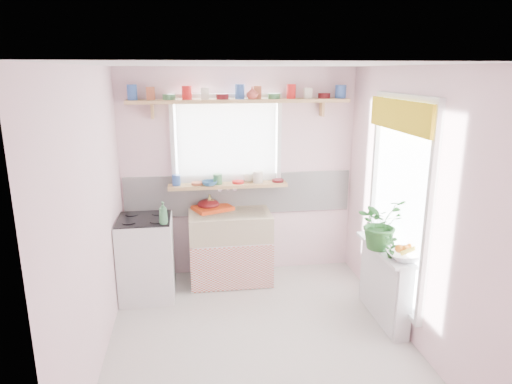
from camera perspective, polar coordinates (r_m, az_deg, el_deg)
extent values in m
plane|color=beige|center=(4.52, 0.45, -17.98)|extent=(3.20, 3.20, 0.00)
plane|color=white|center=(3.79, 0.53, 15.64)|extent=(3.20, 3.20, 0.00)
plane|color=#FFD5DB|center=(5.51, -2.10, 2.32)|extent=(2.80, 0.00, 2.80)
plane|color=#FFD5DB|center=(2.53, 6.29, -13.63)|extent=(2.80, 0.00, 2.80)
plane|color=#FFD5DB|center=(4.01, -19.70, -3.42)|extent=(0.00, 3.20, 3.20)
plane|color=#FFD5DB|center=(4.41, 18.79, -1.73)|extent=(0.00, 3.20, 3.20)
cube|color=white|center=(5.55, -2.06, -0.23)|extent=(2.74, 0.03, 0.50)
cube|color=pink|center=(5.61, -2.03, -2.21)|extent=(2.74, 0.02, 0.12)
cube|color=white|center=(5.42, -3.72, 6.39)|extent=(1.20, 0.01, 1.00)
cube|color=white|center=(5.35, -3.66, 6.28)|extent=(1.15, 0.02, 0.95)
cube|color=white|center=(4.58, 17.61, -1.03)|extent=(0.01, 1.10, 1.90)
cube|color=gold|center=(4.39, 17.44, 9.13)|extent=(0.03, 1.20, 0.28)
cube|color=white|center=(5.51, -3.21, -8.36)|extent=(0.85, 0.55, 0.55)
cube|color=#CC513C|center=(5.26, -2.92, -9.56)|extent=(0.95, 0.02, 0.53)
cube|color=#C5B190|center=(5.36, -3.28, -4.18)|extent=(0.95, 0.55, 0.30)
cylinder|color=silver|center=(5.48, -3.58, 0.62)|extent=(0.03, 0.22, 0.03)
cube|color=white|center=(5.22, -13.52, -8.06)|extent=(0.58, 0.58, 0.90)
cube|color=black|center=(5.06, -13.83, -3.32)|extent=(0.56, 0.56, 0.02)
cylinder|color=black|center=(4.94, -15.60, -3.71)|extent=(0.14, 0.14, 0.01)
cylinder|color=black|center=(4.91, -12.36, -3.60)|extent=(0.14, 0.14, 0.01)
cylinder|color=black|center=(5.21, -15.25, -2.73)|extent=(0.14, 0.14, 0.01)
cylinder|color=black|center=(5.18, -12.17, -2.62)|extent=(0.14, 0.14, 0.01)
cube|color=white|center=(4.84, 15.76, -11.08)|extent=(0.15, 0.90, 0.75)
cube|color=white|center=(4.68, 15.75, -6.88)|extent=(0.22, 0.95, 0.03)
cube|color=tan|center=(5.40, -3.52, 0.85)|extent=(1.40, 0.22, 0.04)
cube|color=tan|center=(5.26, -2.03, 11.30)|extent=(2.52, 0.24, 0.04)
cylinder|color=#3359A5|center=(5.25, -15.21, 11.67)|extent=(0.11, 0.11, 0.12)
cylinder|color=#A55133|center=(5.23, -13.03, 11.80)|extent=(0.11, 0.11, 0.12)
cylinder|color=#3F7F4C|center=(5.22, -10.82, 11.58)|extent=(0.11, 0.11, 0.06)
cylinder|color=red|center=(5.22, -8.63, 12.00)|extent=(0.11, 0.11, 0.12)
cylinder|color=silver|center=(5.22, -6.42, 12.08)|extent=(0.11, 0.11, 0.12)
cylinder|color=#590F14|center=(5.23, -4.22, 11.81)|extent=(0.11, 0.11, 0.06)
cylinder|color=#3359A5|center=(5.25, -2.03, 12.17)|extent=(0.11, 0.11, 0.12)
cylinder|color=#A55133|center=(5.28, 0.14, 12.20)|extent=(0.11, 0.11, 0.12)
cylinder|color=#3F7F4C|center=(5.31, 2.28, 11.88)|extent=(0.11, 0.11, 0.06)
cylinder|color=red|center=(5.35, 4.40, 12.19)|extent=(0.11, 0.11, 0.12)
cylinder|color=silver|center=(5.40, 6.48, 12.17)|extent=(0.11, 0.11, 0.12)
cylinder|color=#590F14|center=(5.45, 8.52, 11.81)|extent=(0.11, 0.11, 0.06)
cylinder|color=#3359A5|center=(5.51, 10.53, 12.07)|extent=(0.11, 0.11, 0.12)
cylinder|color=#3359A5|center=(5.37, -10.14, 1.43)|extent=(0.11, 0.11, 0.12)
cylinder|color=#A55133|center=(5.37, -7.50, 1.53)|extent=(0.11, 0.11, 0.12)
cylinder|color=#3F7F4C|center=(5.38, -4.85, 1.32)|extent=(0.11, 0.11, 0.06)
cylinder|color=red|center=(5.40, -2.23, 1.72)|extent=(0.11, 0.11, 0.12)
cylinder|color=silver|center=(5.43, 0.38, 1.81)|extent=(0.11, 0.11, 0.12)
cylinder|color=#590F14|center=(5.48, 2.94, 1.59)|extent=(0.11, 0.11, 0.06)
cube|color=#E14214|center=(5.44, -5.44, -2.01)|extent=(0.52, 0.46, 0.04)
ellipsoid|color=#5D1012|center=(5.47, -5.97, -1.53)|extent=(0.34, 0.34, 0.12)
imported|color=#286428|center=(4.56, 15.29, -3.76)|extent=(0.58, 0.55, 0.51)
imported|color=silver|center=(4.43, 18.11, -7.54)|extent=(0.37, 0.37, 0.08)
imported|color=#255E25|center=(4.40, 16.45, -6.55)|extent=(0.14, 0.11, 0.23)
imported|color=#E3DD65|center=(5.46, -5.81, -1.25)|extent=(0.10, 0.10, 0.17)
imported|color=silver|center=(5.47, -0.89, 1.82)|extent=(0.16, 0.16, 0.10)
imported|color=#2D6295|center=(5.32, -5.84, 1.11)|extent=(0.22, 0.22, 0.06)
imported|color=#AE4235|center=(5.21, -0.47, 12.27)|extent=(0.15, 0.15, 0.14)
imported|color=#3E7D4E|center=(4.80, -11.54, -2.58)|extent=(0.12, 0.12, 0.24)
sphere|color=orange|center=(4.41, 18.17, -6.81)|extent=(0.08, 0.08, 0.08)
sphere|color=orange|center=(4.46, 18.69, -6.60)|extent=(0.08, 0.08, 0.08)
sphere|color=orange|center=(4.40, 17.47, -6.78)|extent=(0.08, 0.08, 0.08)
cylinder|color=gold|center=(4.37, 18.71, -6.90)|extent=(0.18, 0.04, 0.10)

